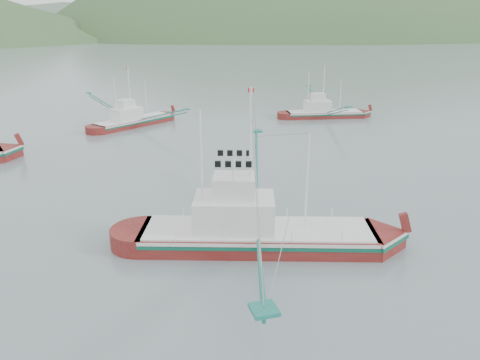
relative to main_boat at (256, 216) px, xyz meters
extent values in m
plane|color=slate|center=(0.34, -1.11, -2.29)|extent=(1200.00, 1200.00, 0.00)
cube|color=maroon|center=(0.15, -0.05, -2.08)|extent=(16.54, 8.94, 2.13)
cube|color=silver|center=(0.15, -0.05, -1.17)|extent=(16.26, 8.93, 0.23)
cube|color=#0C5740|center=(0.15, -0.05, -1.44)|extent=(16.27, 8.95, 0.23)
cube|color=silver|center=(0.15, -0.05, -0.96)|extent=(15.72, 8.50, 0.13)
cube|color=silver|center=(-1.37, 0.44, 0.16)|extent=(6.12, 4.88, 2.35)
cube|color=silver|center=(-1.37, 0.44, 2.08)|extent=(3.36, 3.08, 1.49)
cylinder|color=white|center=(-0.36, 0.11, 3.79)|extent=(0.17, 0.17, 9.60)
cylinder|color=white|center=(-3.41, 1.09, 3.07)|extent=(0.15, 0.15, 8.16)
cylinder|color=white|center=(3.20, -1.02, 2.35)|extent=(0.13, 0.13, 6.72)
cube|color=maroon|center=(-4.98, 42.26, -2.12)|extent=(12.26, 9.69, 1.67)
cube|color=silver|center=(-4.98, 42.26, -1.42)|extent=(12.09, 9.60, 0.18)
cube|color=#0C5740|center=(-4.98, 42.26, -1.62)|extent=(12.10, 9.62, 0.18)
cube|color=silver|center=(-4.98, 42.26, -1.25)|extent=(11.65, 9.20, 0.10)
cube|color=silver|center=(-6.03, 41.57, -0.37)|extent=(4.95, 4.53, 1.83)
cube|color=silver|center=(-6.03, 41.57, 1.13)|extent=(2.82, 2.73, 1.17)
cylinder|color=white|center=(-5.33, 42.03, 2.46)|extent=(0.13, 0.13, 7.50)
cylinder|color=white|center=(-7.42, 40.64, 1.90)|extent=(0.12, 0.12, 6.38)
cylinder|color=white|center=(-2.90, 43.64, 1.34)|extent=(0.10, 0.10, 5.25)
cube|color=maroon|center=(24.80, 39.86, -2.13)|extent=(12.51, 5.31, 1.62)
cube|color=silver|center=(24.80, 39.86, -1.44)|extent=(12.28, 5.33, 0.18)
cube|color=#0C5740|center=(24.80, 39.86, -1.64)|extent=(12.28, 5.34, 0.18)
cube|color=silver|center=(24.80, 39.86, -1.28)|extent=(11.88, 5.04, 0.10)
cube|color=silver|center=(23.61, 40.07, -0.43)|extent=(4.43, 3.26, 1.78)
cube|color=silver|center=(23.61, 40.07, 1.02)|extent=(2.38, 2.12, 1.13)
cylinder|color=white|center=(24.40, 39.93, 2.32)|extent=(0.13, 0.13, 7.28)
cylinder|color=white|center=(22.01, 40.36, 1.77)|extent=(0.11, 0.11, 6.19)
cylinder|color=white|center=(27.19, 39.44, 1.23)|extent=(0.10, 0.10, 5.09)
ellipsoid|color=#375A2E|center=(240.34, 428.89, -2.29)|extent=(684.00, 432.00, 306.00)
ellipsoid|color=slate|center=(30.34, 558.89, -2.29)|extent=(960.00, 400.00, 240.00)
camera|label=1|loc=(-9.23, -27.58, 12.49)|focal=35.00mm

